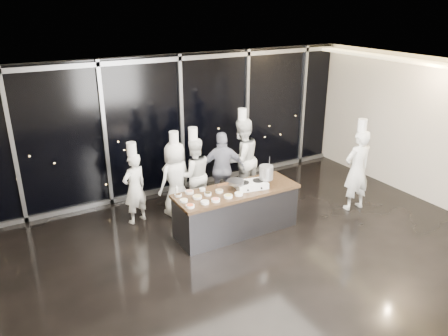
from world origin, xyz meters
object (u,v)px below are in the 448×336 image
object	(u,v)px
chef_far_left	(135,187)
guest	(223,169)
chef_right	(242,159)
stove	(251,185)
chef_left	(176,178)
frying_pan	(235,182)
chef_center	(194,174)
stock_pot	(266,172)
chef_side	(357,169)
demo_counter	(236,210)

from	to	relation	value
chef_far_left	guest	size ratio (longest dim) A/B	1.02
chef_far_left	guest	bearing A→B (deg)	155.54
chef_far_left	chef_right	distance (m)	2.53
stove	chef_far_left	distance (m)	2.36
chef_far_left	chef_left	distance (m)	0.88
stove	guest	distance (m)	1.24
frying_pan	chef_center	world-z (taller)	chef_center
chef_far_left	stove	bearing A→B (deg)	123.85
frying_pan	chef_center	distance (m)	1.32
chef_center	chef_right	distance (m)	1.23
stock_pot	chef_side	world-z (taller)	chef_side
chef_left	chef_right	distance (m)	1.65
stock_pot	chef_center	world-z (taller)	chef_center
stove	chef_side	bearing A→B (deg)	1.88
stove	chef_right	xyz separation A→B (m)	(0.64, 1.38, -0.02)
chef_right	frying_pan	bearing A→B (deg)	43.03
chef_far_left	chef_center	world-z (taller)	chef_center
demo_counter	chef_center	distance (m)	1.37
chef_right	chef_side	size ratio (longest dim) A/B	1.04
chef_far_left	demo_counter	bearing A→B (deg)	120.15
demo_counter	chef_left	distance (m)	1.52
chef_right	chef_side	xyz separation A→B (m)	(1.84, -1.73, -0.03)
guest	chef_right	world-z (taller)	chef_right
stock_pot	chef_right	size ratio (longest dim) A/B	0.13
frying_pan	chef_side	xyz separation A→B (m)	(2.80, -0.41, -0.15)
stove	chef_right	world-z (taller)	chef_right
stock_pot	guest	world-z (taller)	guest
stock_pot	chef_right	bearing A→B (deg)	77.24
chef_center	chef_side	bearing A→B (deg)	157.86
stock_pot	chef_far_left	size ratio (longest dim) A/B	0.16
chef_far_left	chef_right	xyz separation A→B (m)	(2.52, -0.03, 0.17)
chef_left	stove	bearing A→B (deg)	110.10
chef_far_left	chef_side	distance (m)	4.71
stove	chef_center	distance (m)	1.47
chef_center	guest	size ratio (longest dim) A/B	1.10
frying_pan	guest	bearing A→B (deg)	81.72
guest	chef_side	xyz separation A→B (m)	(2.42, -1.58, 0.07)
guest	stove	bearing A→B (deg)	107.71
frying_pan	chef_right	bearing A→B (deg)	63.80
chef_far_left	chef_right	world-z (taller)	chef_right
chef_right	chef_side	bearing A→B (deg)	125.90
chef_far_left	chef_right	size ratio (longest dim) A/B	0.82
chef_left	chef_center	size ratio (longest dim) A/B	0.98
frying_pan	guest	size ratio (longest dim) A/B	0.35
chef_far_left	guest	distance (m)	1.96
demo_counter	chef_center	world-z (taller)	chef_center
demo_counter	stove	size ratio (longest dim) A/B	3.71
chef_right	stove	bearing A→B (deg)	54.18
demo_counter	stock_pot	distance (m)	0.95
guest	chef_side	bearing A→B (deg)	167.52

